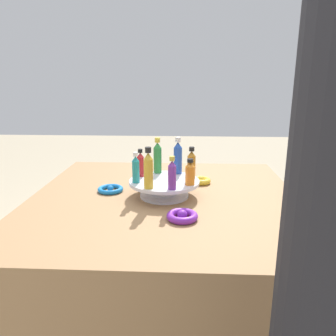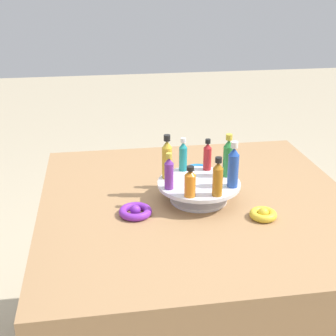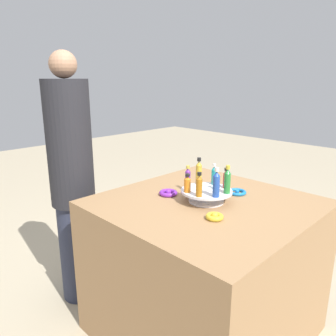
{
  "view_description": "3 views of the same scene",
  "coord_description": "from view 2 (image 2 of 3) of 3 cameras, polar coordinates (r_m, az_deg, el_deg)",
  "views": [
    {
      "loc": [
        1.19,
        0.07,
        1.24
      ],
      "look_at": [
        0.04,
        0.02,
        0.92
      ],
      "focal_mm": 35.0,
      "sensor_mm": 36.0,
      "label": 1
    },
    {
      "loc": [
        0.31,
        1.35,
        1.49
      ],
      "look_at": [
        0.11,
        0.05,
        0.94
      ],
      "focal_mm": 50.0,
      "sensor_mm": 36.0,
      "label": 2
    },
    {
      "loc": [
        -1.01,
        1.29,
        1.43
      ],
      "look_at": [
        0.2,
        0.09,
        0.96
      ],
      "focal_mm": 35.0,
      "sensor_mm": 36.0,
      "label": 3
    }
  ],
  "objects": [
    {
      "name": "party_table",
      "position": [
        1.76,
        3.39,
        -15.57
      ],
      "size": [
        1.03,
        1.03,
        0.8
      ],
      "color": "#9E754C",
      "rests_on": "ground_plane"
    },
    {
      "name": "display_stand",
      "position": [
        1.53,
        3.77,
        -2.54
      ],
      "size": [
        0.27,
        0.27,
        0.07
      ],
      "color": "silver",
      "rests_on": "party_table"
    },
    {
      "name": "bottle_amber",
      "position": [
        1.41,
        6.08,
        -1.23
      ],
      "size": [
        0.03,
        0.03,
        0.12
      ],
      "color": "#AD6B19",
      "rests_on": "display_stand"
    },
    {
      "name": "bottle_blue",
      "position": [
        1.47,
        7.96,
        0.21
      ],
      "size": [
        0.03,
        0.03,
        0.15
      ],
      "color": "#234CAD",
      "rests_on": "display_stand"
    },
    {
      "name": "bottle_green",
      "position": [
        1.55,
        7.34,
        1.33
      ],
      "size": [
        0.03,
        0.03,
        0.15
      ],
      "color": "#288438",
      "rests_on": "display_stand"
    },
    {
      "name": "bottle_red",
      "position": [
        1.6,
        4.83,
        1.5
      ],
      "size": [
        0.03,
        0.03,
        0.11
      ],
      "color": "#B21E23",
      "rests_on": "display_stand"
    },
    {
      "name": "bottle_teal",
      "position": [
        1.58,
        1.85,
        1.52
      ],
      "size": [
        0.03,
        0.03,
        0.12
      ],
      "color": "teal",
      "rests_on": "display_stand"
    },
    {
      "name": "bottle_gold",
      "position": [
        1.52,
        -0.12,
        1.17
      ],
      "size": [
        0.03,
        0.03,
        0.15
      ],
      "color": "gold",
      "rests_on": "display_stand"
    },
    {
      "name": "bottle_purple",
      "position": [
        1.45,
        0.12,
        -0.55
      ],
      "size": [
        0.03,
        0.03,
        0.12
      ],
      "color": "#702D93",
      "rests_on": "display_stand"
    },
    {
      "name": "bottle_orange",
      "position": [
        1.4,
        2.71,
        -1.79
      ],
      "size": [
        0.03,
        0.03,
        0.1
      ],
      "color": "orange",
      "rests_on": "display_stand"
    },
    {
      "name": "ribbon_bow_purple",
      "position": [
        1.45,
        -3.99,
        -5.29
      ],
      "size": [
        0.1,
        0.1,
        0.03
      ],
      "color": "purple",
      "rests_on": "party_table"
    },
    {
      "name": "ribbon_bow_gold",
      "position": [
        1.46,
        11.53,
        -5.53
      ],
      "size": [
        0.08,
        0.08,
        0.03
      ],
      "color": "gold",
      "rests_on": "party_table"
    },
    {
      "name": "ribbon_bow_blue",
      "position": [
        1.75,
        3.65,
        -0.29
      ],
      "size": [
        0.1,
        0.1,
        0.03
      ],
      "color": "blue",
      "rests_on": "party_table"
    }
  ]
}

